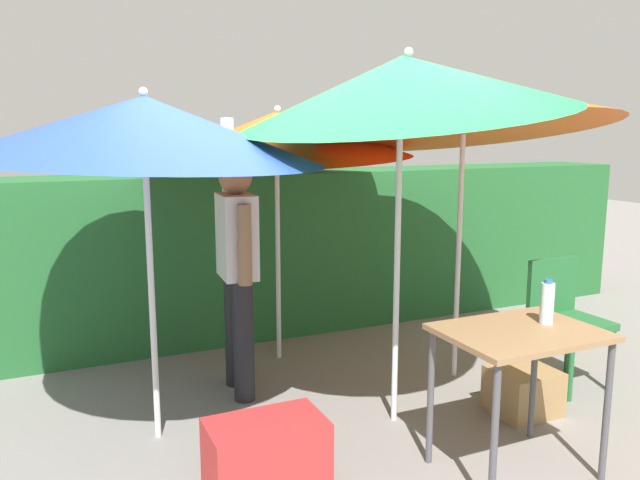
{
  "coord_description": "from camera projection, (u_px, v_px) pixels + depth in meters",
  "views": [
    {
      "loc": [
        -1.62,
        -3.31,
        1.8
      ],
      "look_at": [
        0.0,
        0.3,
        1.1
      ],
      "focal_mm": 35.14,
      "sensor_mm": 36.0,
      "label": 1
    }
  ],
  "objects": [
    {
      "name": "umbrella_navy",
      "position": [
        277.0,
        136.0,
        4.71
      ],
      "size": [
        2.06,
        2.05,
        1.99
      ],
      "color": "silver",
      "rests_on": "ground_plane"
    },
    {
      "name": "chair_plastic",
      "position": [
        564.0,
        314.0,
        4.44
      ],
      "size": [
        0.45,
        0.45,
        0.89
      ],
      "color": "#236633",
      "rests_on": "ground_plane"
    },
    {
      "name": "person_vendor",
      "position": [
        237.0,
        260.0,
        4.2
      ],
      "size": [
        0.25,
        0.56,
        1.88
      ],
      "color": "black",
      "rests_on": "ground_plane"
    },
    {
      "name": "crate_cardboard",
      "position": [
        523.0,
        391.0,
        4.02
      ],
      "size": [
        0.39,
        0.36,
        0.29
      ],
      "primitive_type": "cube",
      "color": "#9E7A4C",
      "rests_on": "ground_plane"
    },
    {
      "name": "hedge_row",
      "position": [
        245.0,
        254.0,
        5.55
      ],
      "size": [
        8.0,
        0.7,
        1.43
      ],
      "primitive_type": "cube",
      "color": "#23602D",
      "rests_on": "ground_plane"
    },
    {
      "name": "ground_plane",
      "position": [
        339.0,
        419.0,
        3.94
      ],
      "size": [
        24.0,
        24.0,
        0.0
      ],
      "primitive_type": "plane",
      "color": "gray"
    },
    {
      "name": "umbrella_yellow",
      "position": [
        404.0,
        87.0,
        3.57
      ],
      "size": [
        1.99,
        1.96,
        2.39
      ],
      "color": "silver",
      "rests_on": "ground_plane"
    },
    {
      "name": "bottle_water",
      "position": [
        547.0,
        303.0,
        3.29
      ],
      "size": [
        0.07,
        0.07,
        0.24
      ],
      "color": "silver",
      "rests_on": "folding_table"
    },
    {
      "name": "umbrella_rainbow",
      "position": [
        461.0,
        108.0,
        4.3
      ],
      "size": [
        2.08,
        2.1,
        2.29
      ],
      "color": "silver",
      "rests_on": "ground_plane"
    },
    {
      "name": "umbrella_orange",
      "position": [
        144.0,
        129.0,
        3.42
      ],
      "size": [
        2.02,
        2.01,
        2.04
      ],
      "color": "silver",
      "rests_on": "ground_plane"
    },
    {
      "name": "cooler_box",
      "position": [
        266.0,
        455.0,
        3.15
      ],
      "size": [
        0.59,
        0.35,
        0.36
      ],
      "primitive_type": "cube",
      "color": "red",
      "rests_on": "ground_plane"
    },
    {
      "name": "folding_table",
      "position": [
        520.0,
        348.0,
        3.23
      ],
      "size": [
        0.8,
        0.6,
        0.79
      ],
      "color": "#4C4C51",
      "rests_on": "ground_plane"
    }
  ]
}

